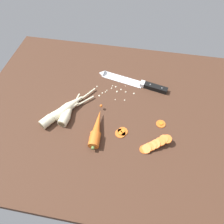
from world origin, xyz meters
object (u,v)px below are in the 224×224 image
object	(u,v)px
chefs_knife	(131,81)
carrot_slice_stray_near	(161,124)
whole_carrot	(97,129)
carrot_slice_stack	(155,144)
carrot_slice_stray_mid	(120,133)
parsnip_back	(67,110)
parsnip_front	(68,113)
parsnip_mid_left	(55,115)
parsnip_mid_right	(72,104)
carrot_slice_stray_far	(123,131)

from	to	relation	value
chefs_knife	carrot_slice_stray_near	world-z (taller)	chefs_knife
whole_carrot	carrot_slice_stray_near	size ratio (longest dim) A/B	5.53
carrot_slice_stack	carrot_slice_stray_mid	distance (cm)	14.25
whole_carrot	parsnip_back	distance (cm)	16.29
parsnip_front	parsnip_mid_left	world-z (taller)	same
parsnip_mid_right	carrot_slice_stray_mid	bearing A→B (deg)	-23.24
carrot_slice_stray_near	carrot_slice_stray_mid	xyz separation A→B (cm)	(-15.79, -7.50, -0.00)
parsnip_front	carrot_slice_stack	world-z (taller)	parsnip_front
chefs_knife	parsnip_mid_right	size ratio (longest dim) A/B	1.91
whole_carrot	parsnip_back	size ratio (longest dim) A/B	1.30
parsnip_mid_left	carrot_slice_stray_near	xyz separation A→B (cm)	(43.74, 4.64, -1.62)
chefs_knife	parsnip_mid_left	size ratio (longest dim) A/B	1.77
parsnip_back	carrot_slice_stray_mid	distance (cm)	24.92
carrot_slice_stray_near	carrot_slice_stray_mid	bearing A→B (deg)	-154.60
parsnip_mid_left	carrot_slice_stray_mid	world-z (taller)	parsnip_mid_left
parsnip_front	parsnip_back	size ratio (longest dim) A/B	1.11
whole_carrot	parsnip_front	xyz separation A→B (cm)	(-13.67, 5.47, -0.12)
chefs_knife	parsnip_front	world-z (taller)	parsnip_front
chefs_knife	parsnip_mid_left	bearing A→B (deg)	-136.97
parsnip_mid_left	carrot_slice_stray_far	world-z (taller)	parsnip_mid_left
carrot_slice_stack	carrot_slice_stray_far	bearing A→B (deg)	162.33
parsnip_back	carrot_slice_stray_near	size ratio (longest dim) A/B	4.26
carrot_slice_stack	carrot_slice_stray_near	size ratio (longest dim) A/B	3.06
whole_carrot	carrot_slice_stray_mid	world-z (taller)	whole_carrot
carrot_slice_stack	carrot_slice_stray_far	size ratio (longest dim) A/B	2.89
whole_carrot	parsnip_mid_right	bearing A→B (deg)	141.15
chefs_knife	parsnip_back	xyz separation A→B (cm)	(-24.44, -22.90, 1.33)
parsnip_front	chefs_knife	bearing A→B (deg)	46.42
whole_carrot	parsnip_mid_right	xyz separation A→B (cm)	(-13.15, 10.59, -0.12)
parsnip_mid_right	carrot_slice_stray_far	distance (cm)	25.01
carrot_slice_stack	carrot_slice_stray_mid	xyz separation A→B (cm)	(-13.86, 3.14, -1.08)
chefs_knife	parsnip_mid_right	world-z (taller)	parsnip_mid_right
parsnip_mid_left	carrot_slice_stray_near	distance (cm)	44.02
parsnip_back	carrot_slice_stray_near	world-z (taller)	parsnip_back
parsnip_front	parsnip_mid_left	bearing A→B (deg)	-160.19
parsnip_back	carrot_slice_stack	distance (cm)	39.08
parsnip_front	carrot_slice_stray_near	distance (cm)	39.07
carrot_slice_stack	carrot_slice_stray_far	xyz separation A→B (cm)	(-13.08, 4.17, -1.08)
parsnip_mid_right	parsnip_back	xyz separation A→B (cm)	(-1.40, -3.26, 0.00)
whole_carrot	parsnip_back	bearing A→B (deg)	153.25
parsnip_mid_left	carrot_slice_stack	world-z (taller)	parsnip_mid_left
parsnip_back	carrot_slice_stray_mid	xyz separation A→B (cm)	(24.02, -6.45, -1.62)
whole_carrot	parsnip_mid_left	distance (cm)	18.86
carrot_slice_stack	parsnip_front	bearing A→B (deg)	168.20
parsnip_back	chefs_knife	bearing A→B (deg)	43.13
parsnip_mid_left	carrot_slice_stray_far	xyz separation A→B (cm)	(28.73, -1.83, -1.62)
carrot_slice_stack	parsnip_back	bearing A→B (deg)	165.79
parsnip_mid_right	carrot_slice_stray_mid	xyz separation A→B (cm)	(22.62, -9.71, -1.62)
parsnip_front	parsnip_mid_left	xyz separation A→B (cm)	(-4.82, -1.74, -0.00)
carrot_slice_stray_near	carrot_slice_stray_mid	size ratio (longest dim) A/B	0.92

